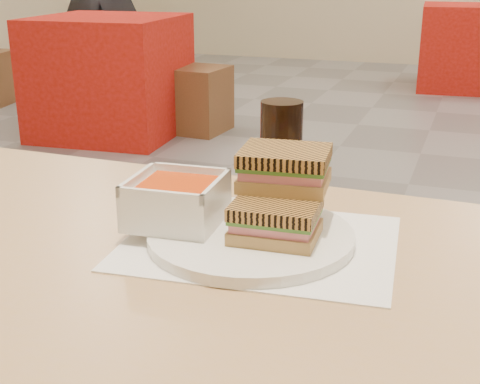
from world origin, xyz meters
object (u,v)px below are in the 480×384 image
(main_table, at_px, (117,321))
(soup_bowl, at_px, (177,202))
(bg_table_0, at_px, (110,76))
(panini_lower, at_px, (276,220))
(bg_table_2, at_px, (469,47))
(bg_chair_0r, at_px, (196,99))
(bg_chair_2l, at_px, (469,60))
(plate, at_px, (251,236))
(cola_glass, at_px, (281,146))

(main_table, xyz_separation_m, soup_bowl, (0.06, 0.07, 0.16))
(soup_bowl, bearing_deg, bg_table_0, 122.37)
(main_table, height_order, panini_lower, panini_lower)
(bg_table_2, bearing_deg, bg_chair_0r, -125.54)
(bg_table_2, height_order, bg_chair_2l, bg_table_2)
(plate, bearing_deg, cola_glass, 96.81)
(main_table, distance_m, bg_chair_0r, 3.68)
(bg_table_0, xyz_separation_m, bg_table_2, (2.18, 2.60, -0.02))
(panini_lower, height_order, bg_table_2, panini_lower)
(soup_bowl, xyz_separation_m, bg_table_0, (-1.94, 3.06, -0.41))
(main_table, bearing_deg, bg_table_0, 120.91)
(panini_lower, distance_m, bg_chair_0r, 3.72)
(soup_bowl, height_order, bg_table_2, soup_bowl)
(bg_chair_2l, bearing_deg, cola_glass, -91.73)
(main_table, distance_m, panini_lower, 0.27)
(plate, bearing_deg, panini_lower, -13.46)
(panini_lower, xyz_separation_m, cola_glass, (-0.06, 0.24, 0.03))
(main_table, bearing_deg, bg_chair_0r, 111.99)
(plate, bearing_deg, bg_table_2, 88.68)
(main_table, distance_m, cola_glass, 0.39)
(cola_glass, bearing_deg, bg_chair_0r, 116.14)
(bg_chair_0r, bearing_deg, bg_chair_2l, 56.86)
(main_table, bearing_deg, panini_lower, 17.56)
(bg_chair_2l, bearing_deg, soup_bowl, -92.44)
(plate, relative_size, cola_glass, 1.88)
(bg_table_0, relative_size, bg_table_2, 1.04)
(bg_chair_0r, bearing_deg, main_table, -68.01)
(panini_lower, bearing_deg, bg_table_0, 124.21)
(soup_bowl, distance_m, bg_table_2, 5.68)
(soup_bowl, distance_m, panini_lower, 0.15)
(plate, bearing_deg, bg_table_0, 123.81)
(bg_table_2, height_order, bg_chair_0r, bg_table_2)
(cola_glass, xyz_separation_m, bg_chair_0r, (-1.51, 3.08, -0.60))
(cola_glass, distance_m, bg_table_2, 5.44)
(cola_glass, relative_size, bg_table_0, 0.16)
(plate, xyz_separation_m, bg_chair_0r, (-1.54, 3.32, -0.54))
(main_table, relative_size, plate, 4.33)
(plate, height_order, cola_glass, cola_glass)
(bg_table_0, height_order, bg_chair_0r, bg_table_0)
(soup_bowl, bearing_deg, bg_chair_2l, 87.56)
(cola_glass, distance_m, bg_chair_2l, 5.70)
(plate, height_order, panini_lower, panini_lower)
(main_table, distance_m, bg_table_2, 5.74)
(bg_table_2, xyz_separation_m, bg_chair_2l, (0.01, 0.24, -0.15))
(soup_bowl, xyz_separation_m, bg_table_2, (0.24, 5.66, -0.42))
(bg_chair_2l, bearing_deg, bg_table_0, -127.61)
(plate, height_order, bg_chair_0r, plate)
(bg_table_2, relative_size, bg_chair_2l, 1.90)
(panini_lower, relative_size, cola_glass, 0.78)
(cola_glass, bearing_deg, bg_table_0, 125.55)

